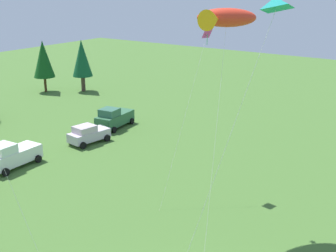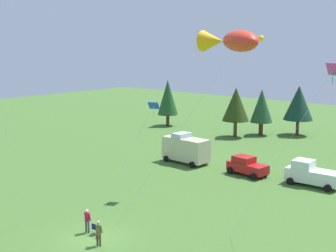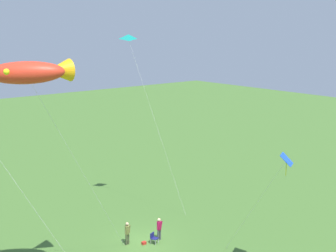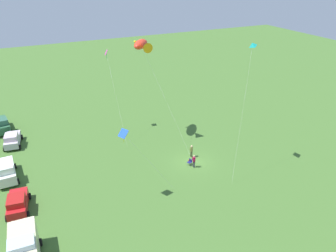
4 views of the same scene
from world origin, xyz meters
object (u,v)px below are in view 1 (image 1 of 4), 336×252
object	(u,v)px
car_silver_compact	(88,134)
kite_large_fish	(224,18)
truck_white_pickup	(12,155)
kite_diamond_rainbow	(205,41)
truck_green_flatbed	(114,118)
kite_delta_teal	(274,5)

from	to	relation	value
car_silver_compact	kite_large_fish	bearing A→B (deg)	81.31
truck_white_pickup	kite_diamond_rainbow	distance (m)	19.55
car_silver_compact	truck_green_flatbed	world-z (taller)	truck_green_flatbed
truck_white_pickup	kite_large_fish	distance (m)	22.67
car_silver_compact	truck_green_flatbed	size ratio (longest dim) A/B	0.85
truck_white_pickup	car_silver_compact	xyz separation A→B (m)	(8.39, -0.99, -0.15)
kite_large_fish	car_silver_compact	bearing A→B (deg)	73.36
kite_delta_teal	kite_diamond_rainbow	size ratio (longest dim) A/B	1.25
truck_white_pickup	kite_large_fish	bearing A→B (deg)	96.50
car_silver_compact	kite_delta_teal	bearing A→B (deg)	64.57
truck_green_flatbed	kite_diamond_rainbow	xyz separation A→B (m)	(-6.68, -15.41, 10.22)
kite_large_fish	kite_delta_teal	world-z (taller)	kite_delta_teal
truck_green_flatbed	kite_delta_teal	bearing A→B (deg)	43.19
car_silver_compact	kite_large_fish	xyz separation A→B (m)	(-5.31, -17.76, 12.51)
kite_large_fish	kite_delta_teal	bearing A→B (deg)	-145.18
kite_diamond_rainbow	truck_white_pickup	bearing A→B (deg)	115.31
truck_green_flatbed	truck_white_pickup	bearing A→B (deg)	-5.88
truck_green_flatbed	kite_diamond_rainbow	bearing A→B (deg)	59.29
kite_diamond_rainbow	car_silver_compact	bearing A→B (deg)	84.87
kite_large_fish	kite_delta_teal	size ratio (longest dim) A/B	0.92
kite_delta_teal	car_silver_compact	bearing A→B (deg)	56.61
kite_large_fish	kite_diamond_rainbow	bearing A→B (deg)	42.32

